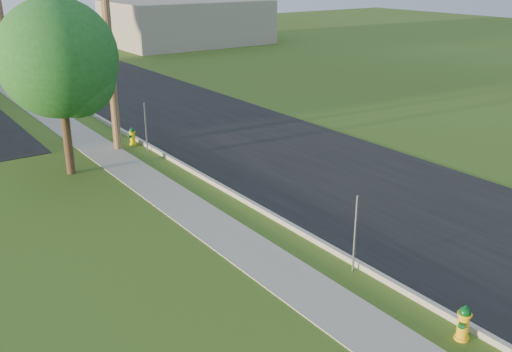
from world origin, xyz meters
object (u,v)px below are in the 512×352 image
at_px(hydrant_near, 464,323).
at_px(tree_verge, 62,63).
at_px(hydrant_mid, 132,136).
at_px(utility_pole_mid, 107,25).
at_px(hydrant_far, 45,90).

bearing_deg(hydrant_near, tree_verge, 102.49).
bearing_deg(hydrant_mid, utility_pole_mid, -165.40).
xyz_separation_m(utility_pole_mid, hydrant_near, (0.71, -16.05, -4.57)).
xyz_separation_m(tree_verge, hydrant_mid, (3.18, 2.08, -3.60)).
bearing_deg(hydrant_near, utility_pole_mid, 92.52).
distance_m(tree_verge, hydrant_far, 14.73).
xyz_separation_m(hydrant_mid, hydrant_far, (-0.22, 11.89, -0.03)).
distance_m(hydrant_mid, hydrant_far, 11.90).
bearing_deg(tree_verge, hydrant_mid, 33.18).
height_order(utility_pole_mid, tree_verge, utility_pole_mid).
bearing_deg(hydrant_near, hydrant_far, 90.37).
xyz_separation_m(utility_pole_mid, hydrant_far, (0.52, 12.09, -4.61)).
bearing_deg(utility_pole_mid, hydrant_near, -87.48).
height_order(tree_verge, hydrant_mid, tree_verge).
bearing_deg(utility_pole_mid, hydrant_mid, 14.60).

